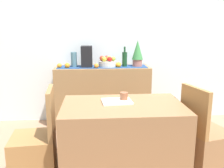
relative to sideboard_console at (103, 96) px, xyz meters
The scene contains 24 objects.
ground_plane 1.04m from the sideboard_console, 79.18° to the right, with size 6.40×6.40×0.02m, color #A0785D.
room_wall_rear 0.96m from the sideboard_console, 55.93° to the left, with size 6.40×0.06×2.70m, color silver.
sideboard_console is the anchor object (origin of this frame).
table_runner 0.44m from the sideboard_console, ahead, with size 1.29×0.32×0.01m, color navy.
fruit_bowl 0.49m from the sideboard_console, ahead, with size 0.26×0.26×0.08m, color silver.
apple_center 0.56m from the sideboard_console, 100.99° to the left, with size 0.08×0.08×0.08m, color #B73C24.
apple_left 0.57m from the sideboard_console, 25.76° to the right, with size 0.07×0.07×0.07m, color red.
apple_rear 0.56m from the sideboard_console, 63.69° to the right, with size 0.07×0.07×0.07m, color gold.
apple_front 0.57m from the sideboard_console, 16.96° to the left, with size 0.07×0.07×0.07m, color #89A431.
apple_upper 0.57m from the sideboard_console, 53.55° to the left, with size 0.07×0.07×0.07m, color #B43330.
apple_right 0.58m from the sideboard_console, ahead, with size 0.07×0.07×0.07m, color #97AF38.
wine_bottle 0.64m from the sideboard_console, ahead, with size 0.07×0.07×0.29m.
coffee_maker 0.63m from the sideboard_console, behind, with size 0.16×0.18×0.31m, color black.
ceramic_vase 0.68m from the sideboard_console, behind, with size 0.08×0.08×0.22m, color slate.
potted_plant 0.82m from the sideboard_console, ahead, with size 0.16×0.16×0.38m.
orange_loose_far 0.78m from the sideboard_console, behind, with size 0.07×0.07×0.07m, color orange.
orange_loose_mid 0.69m from the sideboard_console, behind, with size 0.07×0.07×0.07m, color orange.
orange_loose_near_bowl 0.49m from the sideboard_console, 128.96° to the right, with size 0.07×0.07×0.07m, color orange.
orange_loose_end 0.53m from the sideboard_console, 17.30° to the right, with size 0.08×0.08×0.08m, color orange.
dining_table 1.39m from the sideboard_console, 84.28° to the right, with size 1.13×0.71×0.74m, color #936540.
open_book 1.35m from the sideboard_console, 86.22° to the right, with size 0.28×0.21×0.02m, color white.
coffee_cup 1.34m from the sideboard_console, 82.96° to the right, with size 0.08×0.08×0.09m, color brown.
chair_near_window 1.55m from the sideboard_console, 116.66° to the right, with size 0.43×0.43×0.90m.
chair_by_corner 1.70m from the sideboard_console, 55.01° to the right, with size 0.49×0.49×0.90m.
Camera 1 is at (-0.30, -2.64, 1.43)m, focal length 39.54 mm.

